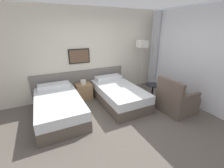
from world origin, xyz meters
TOP-DOWN VIEW (x-y plane):
  - ground_plane at (0.00, 0.00)m, footprint 16.00×16.00m
  - wall_headboard at (-0.03, 2.00)m, footprint 10.00×0.10m
  - wall_window at (2.35, -0.15)m, footprint 0.21×4.48m
  - bed_near_door at (-1.25, 0.99)m, footprint 1.07×1.93m
  - bed_near_window at (0.44, 0.99)m, footprint 1.07×1.93m
  - nightstand at (-0.40, 1.70)m, footprint 0.48×0.39m
  - floor_lamp at (1.63, 1.57)m, footprint 0.30×0.30m
  - side_table at (1.27, 0.47)m, footprint 0.41×0.41m
  - armchair at (1.56, -0.14)m, footprint 0.80×0.81m

SIDE VIEW (x-z plane):
  - ground_plane at x=0.00m, z-range 0.00..0.00m
  - nightstand at x=-0.40m, z-range -0.06..0.56m
  - bed_near_door at x=-1.25m, z-range -0.06..0.58m
  - bed_near_window at x=0.44m, z-range -0.06..0.58m
  - armchair at x=1.56m, z-range -0.17..0.77m
  - side_table at x=1.27m, z-range 0.11..0.72m
  - wall_headboard at x=-0.03m, z-range -0.05..2.65m
  - wall_window at x=2.35m, z-range -0.01..2.69m
  - floor_lamp at x=1.63m, z-range 0.64..2.36m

